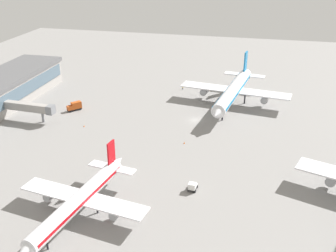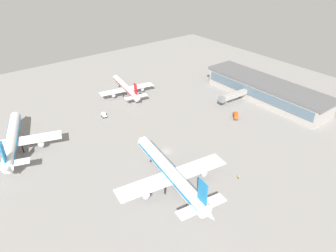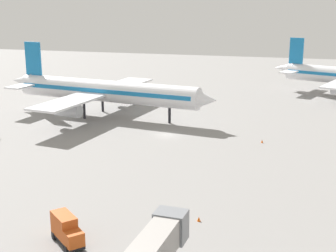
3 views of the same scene
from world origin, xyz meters
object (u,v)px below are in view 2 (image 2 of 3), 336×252
at_px(catering_truck, 236,115).
at_px(ground_crew_worker, 238,177).
at_px(airplane_taxiing, 171,173).
at_px(airplane_distant, 126,88).
at_px(baggage_tug, 104,115).
at_px(airplane_at_gate, 12,140).
at_px(safety_cone_near_gate, 204,114).
at_px(safety_cone_mid_apron, 142,132).

height_order(catering_truck, ground_crew_worker, catering_truck).
height_order(airplane_taxiing, ground_crew_worker, airplane_taxiing).
height_order(airplane_distant, baggage_tug, airplane_distant).
xyz_separation_m(airplane_taxiing, airplane_distant, (80.23, -29.22, -1.51)).
distance_m(catering_truck, baggage_tug, 69.36).
bearing_deg(airplane_taxiing, catering_truck, -62.78).
relative_size(airplane_at_gate, safety_cone_near_gate, 83.77).
height_order(airplane_distant, ground_crew_worker, airplane_distant).
xyz_separation_m(airplane_taxiing, catering_truck, (20.00, -59.15, -4.39)).
bearing_deg(baggage_tug, airplane_taxiing, 179.08).
distance_m(airplane_taxiing, safety_cone_mid_apron, 40.33).
distance_m(airplane_distant, safety_cone_near_gate, 51.33).
xyz_separation_m(airplane_at_gate, baggage_tug, (3.34, -45.81, -4.58)).
height_order(airplane_at_gate, safety_cone_mid_apron, airplane_at_gate).
bearing_deg(safety_cone_near_gate, ground_crew_worker, 150.60).
height_order(airplane_at_gate, airplane_distant, airplane_at_gate).
xyz_separation_m(ground_crew_worker, safety_cone_mid_apron, (51.28, 10.75, -0.55)).
relative_size(airplane_taxiing, safety_cone_near_gate, 91.57).
distance_m(airplane_taxiing, ground_crew_worker, 27.30).
distance_m(airplane_taxiing, catering_truck, 62.60).
height_order(baggage_tug, safety_cone_mid_apron, baggage_tug).
xyz_separation_m(safety_cone_near_gate, safety_cone_mid_apron, (4.63, 37.04, 0.00)).
bearing_deg(airplane_distant, airplane_taxiing, 169.54).
distance_m(airplane_distant, baggage_tug, 29.37).
xyz_separation_m(baggage_tug, ground_crew_worker, (-76.99, -17.99, -0.31)).
relative_size(airplane_distant, safety_cone_mid_apron, 68.70).
bearing_deg(catering_truck, safety_cone_near_gate, 77.31).
distance_m(airplane_distant, ground_crew_worker, 93.86).
distance_m(catering_truck, ground_crew_worker, 49.04).
bearing_deg(airplane_distant, safety_cone_near_gate, -147.07).
relative_size(airplane_at_gate, airplane_taxiing, 0.91).
bearing_deg(airplane_taxiing, ground_crew_worker, -111.39).
bearing_deg(safety_cone_near_gate, baggage_tug, 55.58).
bearing_deg(airplane_taxiing, baggage_tug, 3.83).
relative_size(airplane_distant, catering_truck, 7.55).
height_order(airplane_taxiing, safety_cone_near_gate, airplane_taxiing).
height_order(catering_truck, safety_cone_mid_apron, catering_truck).
height_order(baggage_tug, ground_crew_worker, baggage_tug).
bearing_deg(baggage_tug, safety_cone_near_gate, -120.64).
relative_size(airplane_taxiing, airplane_distant, 1.33).
bearing_deg(airplane_distant, baggage_tug, 134.25).
bearing_deg(safety_cone_near_gate, safety_cone_mid_apron, 82.87).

